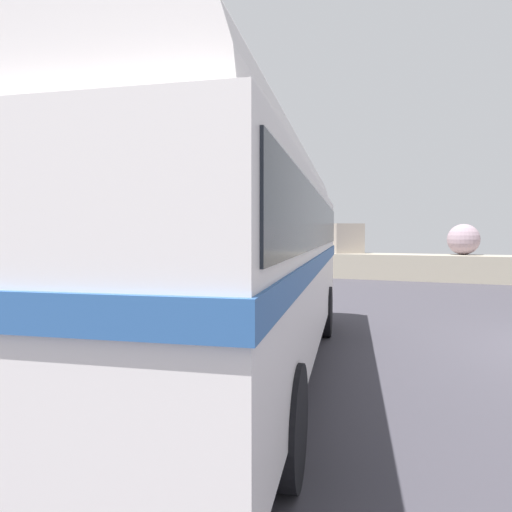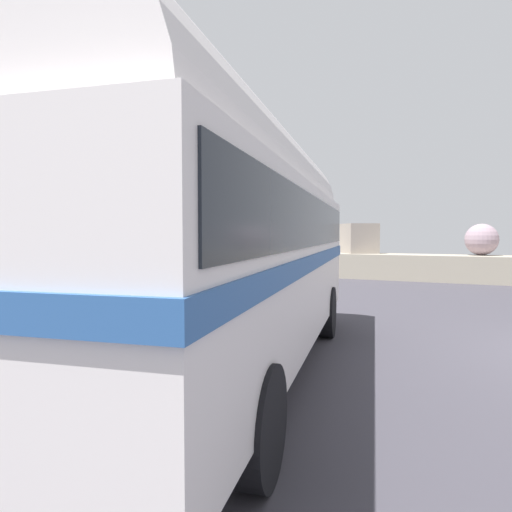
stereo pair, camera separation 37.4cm
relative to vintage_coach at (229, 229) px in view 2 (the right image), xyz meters
name	(u,v)px [view 2 (the right image)]	position (x,y,z in m)	size (l,w,h in m)	color
vintage_coach	(229,229)	(0.00, 0.00, 0.00)	(3.91, 8.88, 3.70)	black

